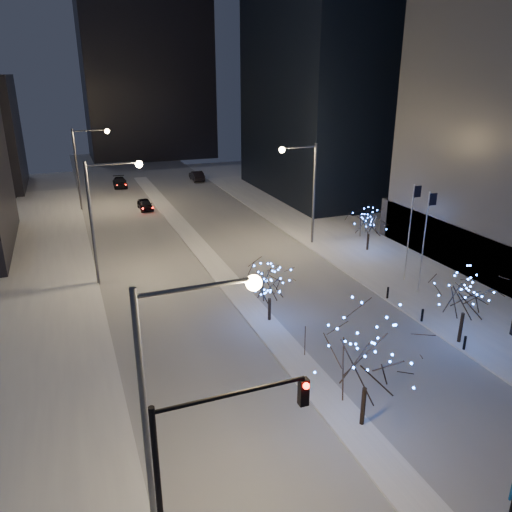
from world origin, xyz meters
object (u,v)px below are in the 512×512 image
street_lamp_w_near (173,378)px  traffic_signal_west (205,455)px  holiday_tree_plaza_near (467,292)px  street_lamp_w_mid (104,206)px  street_lamp_w_far (85,158)px  car_mid (197,176)px  holiday_tree_plaza_far (369,221)px  car_far (120,182)px  holiday_tree_median_near (368,354)px  car_near (145,205)px  holiday_tree_median_far (270,282)px  street_lamp_east (306,181)px

street_lamp_w_near → traffic_signal_west: size_ratio=1.43×
holiday_tree_plaza_near → street_lamp_w_mid: bearing=137.1°
street_lamp_w_far → car_mid: size_ratio=2.15×
traffic_signal_west → holiday_tree_plaza_far: traffic_signal_west is taller
street_lamp_w_mid → car_far: 37.98m
traffic_signal_west → car_far: (4.60, 64.19, -4.05)m
street_lamp_w_near → street_lamp_w_far: size_ratio=1.00×
traffic_signal_west → holiday_tree_median_near: size_ratio=1.07×
street_lamp_w_far → car_near: (6.43, -2.57, -5.82)m
car_near → holiday_tree_median_far: holiday_tree_median_far is taller
street_lamp_w_far → car_near: 9.05m
holiday_tree_plaza_far → car_near: bearing=126.7°
street_lamp_w_far → car_near: bearing=-21.8°
traffic_signal_west → holiday_tree_median_far: 18.44m
traffic_signal_west → car_near: traffic_signal_west is taller
car_near → holiday_tree_median_near: 45.35m
holiday_tree_median_far → street_lamp_east: bearing=55.6°
holiday_tree_plaza_near → holiday_tree_plaza_far: (4.34, 17.16, -0.65)m
street_lamp_w_near → holiday_tree_median_far: bearing=56.0°
car_far → holiday_tree_plaza_near: size_ratio=0.92×
holiday_tree_median_far → holiday_tree_plaza_far: (14.43, 10.01, 0.04)m
street_lamp_east → holiday_tree_median_near: size_ratio=1.53×
traffic_signal_west → street_lamp_w_mid: bearing=91.1°
holiday_tree_plaza_near → car_near: bearing=107.9°
street_lamp_east → holiday_tree_plaza_far: street_lamp_east is taller
car_mid → holiday_tree_plaza_near: 55.98m
car_near → car_mid: (10.73, 15.30, 0.09)m
holiday_tree_median_far → holiday_tree_plaza_far: 17.57m
traffic_signal_west → holiday_tree_median_far: traffic_signal_west is taller
holiday_tree_median_near → street_lamp_w_mid: bearing=112.6°
street_lamp_east → traffic_signal_west: size_ratio=1.43×
car_near → holiday_tree_plaza_far: 29.28m
street_lamp_east → holiday_tree_plaza_far: (4.85, -3.97, -3.47)m
street_lamp_w_near → holiday_tree_plaza_near: 20.90m
holiday_tree_plaza_far → street_lamp_w_mid: bearing=177.7°
street_lamp_east → car_near: 23.86m
holiday_tree_plaza_near → holiday_tree_plaza_far: bearing=75.8°
car_near → holiday_tree_median_near: (3.01, -45.13, 3.35)m
street_lamp_w_mid → traffic_signal_west: bearing=-88.9°
street_lamp_w_near → holiday_tree_plaza_near: bearing=19.4°
street_lamp_east → street_lamp_w_near: bearing=-124.2°
street_lamp_east → holiday_tree_median_far: bearing=-124.4°
car_near → holiday_tree_median_far: bearing=-85.4°
street_lamp_w_far → car_near: street_lamp_w_far is taller
street_lamp_w_near → car_far: (5.09, 62.18, -5.79)m
holiday_tree_median_far → car_far: bearing=95.2°
street_lamp_w_far → holiday_tree_median_near: size_ratio=1.53×
car_far → holiday_tree_median_far: size_ratio=1.15×
street_lamp_w_near → street_lamp_w_far: (0.00, 50.00, 0.00)m
holiday_tree_median_near → holiday_tree_median_far: size_ratio=1.54×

